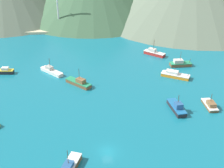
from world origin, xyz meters
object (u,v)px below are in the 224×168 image
at_px(fishing_boat_1, 175,75).
at_px(fishing_boat_7, 210,105).
at_px(fishing_boat_0, 69,167).
at_px(radio_tower, 58,7).
at_px(fishing_boat_6, 3,71).
at_px(fishing_boat_5, 79,83).
at_px(fishing_boat_11, 180,63).
at_px(fishing_boat_3, 51,71).
at_px(fishing_boat_10, 177,107).
at_px(fishing_boat_8, 154,53).

xyz_separation_m(fishing_boat_1, fishing_boat_7, (5.75, -20.18, -0.11)).
xyz_separation_m(fishing_boat_0, radio_tower, (-13.07, 99.16, 11.41)).
bearing_deg(fishing_boat_1, fishing_boat_6, 174.57).
bearing_deg(fishing_boat_0, fishing_boat_5, 89.98).
bearing_deg(fishing_boat_5, fishing_boat_11, 19.87).
height_order(fishing_boat_3, fishing_boat_6, fishing_boat_3).
bearing_deg(fishing_boat_0, fishing_boat_1, 52.37).
height_order(fishing_boat_6, fishing_boat_11, fishing_boat_11).
relative_size(fishing_boat_0, fishing_boat_1, 0.86).
bearing_deg(fishing_boat_10, fishing_boat_11, 73.88).
bearing_deg(fishing_boat_6, fishing_boat_7, -21.05).
bearing_deg(fishing_boat_10, fishing_boat_6, 154.60).
height_order(fishing_boat_5, fishing_boat_11, fishing_boat_5).
bearing_deg(radio_tower, fishing_boat_11, -41.78).
height_order(fishing_boat_3, fishing_boat_5, fishing_boat_5).
height_order(fishing_boat_8, radio_tower, radio_tower).
height_order(fishing_boat_8, fishing_boat_11, fishing_boat_8).
relative_size(fishing_boat_1, fishing_boat_7, 1.45).
xyz_separation_m(fishing_boat_11, radio_tower, (-51.31, 45.84, 11.35)).
distance_m(fishing_boat_8, radio_tower, 56.43).
bearing_deg(fishing_boat_11, fishing_boat_7, -87.22).
relative_size(fishing_boat_6, radio_tower, 0.32).
bearing_deg(radio_tower, fishing_boat_5, -77.63).
height_order(fishing_boat_5, fishing_boat_6, fishing_boat_5).
bearing_deg(fishing_boat_5, fishing_boat_3, 136.76).
bearing_deg(fishing_boat_10, fishing_boat_1, 77.97).
distance_m(fishing_boat_7, fishing_boat_10, 10.38).
relative_size(fishing_boat_6, fishing_boat_11, 0.94).
bearing_deg(fishing_boat_6, radio_tower, 73.07).
relative_size(fishing_boat_1, radio_tower, 0.43).
height_order(fishing_boat_1, fishing_boat_10, fishing_boat_10).
bearing_deg(fishing_boat_1, fishing_boat_3, 173.00).
bearing_deg(fishing_boat_11, fishing_boat_6, -177.04).
distance_m(fishing_boat_8, fishing_boat_11, 13.97).
height_order(fishing_boat_3, radio_tower, radio_tower).
distance_m(fishing_boat_1, radio_tower, 73.37).
height_order(fishing_boat_5, fishing_boat_7, fishing_boat_5).
distance_m(fishing_boat_0, fishing_boat_11, 65.61).
relative_size(fishing_boat_5, fishing_boat_8, 1.05).
xyz_separation_m(fishing_boat_5, fishing_boat_11, (38.22, 13.81, 0.07)).
xyz_separation_m(fishing_boat_7, fishing_boat_11, (-1.43, 29.50, 0.23)).
bearing_deg(fishing_boat_11, fishing_boat_1, -114.86).
bearing_deg(fishing_boat_1, fishing_boat_11, 65.14).
distance_m(fishing_boat_7, radio_tower, 92.70).
relative_size(fishing_boat_8, radio_tower, 0.36).
xyz_separation_m(fishing_boat_0, fishing_boat_6, (-28.07, 49.89, -0.05)).
relative_size(fishing_boat_3, fishing_boat_10, 1.03).
bearing_deg(fishing_boat_10, fishing_boat_7, 6.68).
bearing_deg(fishing_boat_5, fishing_boat_0, -90.02).
xyz_separation_m(fishing_boat_3, fishing_boat_8, (40.72, 15.25, 0.18)).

